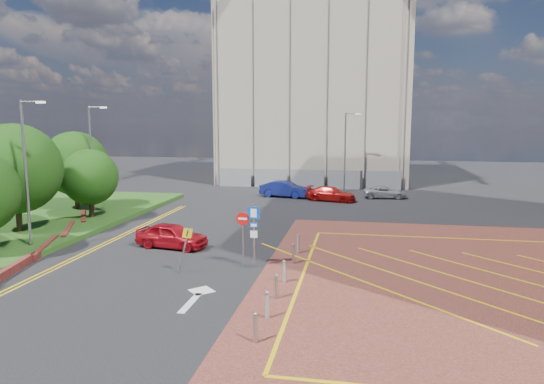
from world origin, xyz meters
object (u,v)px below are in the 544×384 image
(sign_cluster, at_px, (250,229))
(car_red_back, at_px, (331,194))
(tree_b, at_px, (15,169))
(lamp_left_near, at_px, (27,167))
(car_blue_back, at_px, (285,189))
(lamp_back, at_px, (346,149))
(tree_d, at_px, (75,163))
(warning_sign, at_px, (185,245))
(car_red_left, at_px, (172,235))
(tree_c, at_px, (90,177))
(lamp_left_far, at_px, (92,155))
(car_silver_back, at_px, (385,192))

(sign_cluster, bearing_deg, car_red_back, 82.60)
(tree_b, height_order, lamp_left_near, lamp_left_near)
(car_blue_back, bearing_deg, lamp_back, -38.12)
(lamp_left_near, bearing_deg, tree_d, 110.35)
(tree_d, height_order, warning_sign, tree_d)
(car_red_back, bearing_deg, tree_d, 128.16)
(tree_d, bearing_deg, warning_sign, -44.06)
(tree_d, distance_m, car_red_left, 15.02)
(car_blue_back, bearing_deg, tree_b, 155.10)
(lamp_back, bearing_deg, tree_d, -143.91)
(lamp_back, bearing_deg, tree_c, -134.32)
(tree_d, distance_m, lamp_back, 25.47)
(lamp_left_near, bearing_deg, warning_sign, -14.60)
(lamp_left_far, distance_m, warning_sign, 17.67)
(lamp_back, xyz_separation_m, warning_sign, (-6.53, -28.60, -2.93))
(sign_cluster, distance_m, car_red_back, 21.18)
(warning_sign, bearing_deg, car_red_back, 76.36)
(tree_d, bearing_deg, car_silver_back, 25.24)
(warning_sign, distance_m, car_red_back, 23.21)
(sign_cluster, bearing_deg, lamp_back, 82.03)
(car_blue_back, distance_m, car_red_back, 4.71)
(warning_sign, relative_size, car_red_back, 0.50)
(car_red_left, bearing_deg, car_silver_back, -22.80)
(lamp_left_near, bearing_deg, tree_c, 97.69)
(car_blue_back, height_order, car_silver_back, car_blue_back)
(tree_b, distance_m, tree_c, 5.49)
(tree_d, bearing_deg, car_red_left, -38.09)
(car_red_back, height_order, car_silver_back, car_red_back)
(lamp_left_far, bearing_deg, sign_cluster, -36.82)
(car_red_left, relative_size, car_blue_back, 0.89)
(lamp_left_far, relative_size, car_red_back, 1.79)
(tree_c, xyz_separation_m, car_blue_back, (12.06, 13.45, -2.42))
(tree_c, distance_m, warning_sign, 15.41)
(tree_d, xyz_separation_m, warning_sign, (14.05, -13.60, -2.44))
(lamp_back, height_order, car_silver_back, lamp_back)
(warning_sign, height_order, car_red_left, warning_sign)
(tree_d, bearing_deg, lamp_left_near, -69.65)
(car_red_left, height_order, car_blue_back, car_blue_back)
(tree_d, xyz_separation_m, car_blue_back, (15.06, 10.45, -3.10))
(tree_c, xyz_separation_m, warning_sign, (11.05, -10.60, -1.76))
(tree_d, height_order, car_blue_back, tree_d)
(tree_b, bearing_deg, car_red_left, -5.73)
(tree_b, height_order, car_red_back, tree_b)
(car_blue_back, bearing_deg, lamp_left_near, 165.31)
(tree_c, distance_m, car_red_left, 10.78)
(lamp_back, xyz_separation_m, car_blue_back, (-5.52, -4.55, -3.59))
(tree_b, height_order, car_blue_back, tree_b)
(lamp_left_far, height_order, sign_cluster, lamp_left_far)
(sign_cluster, bearing_deg, tree_c, 146.84)
(sign_cluster, distance_m, warning_sign, 3.21)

